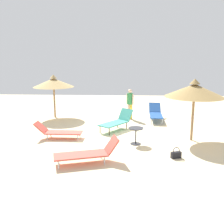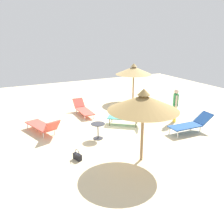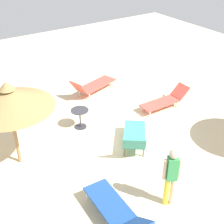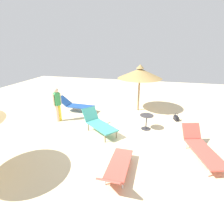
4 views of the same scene
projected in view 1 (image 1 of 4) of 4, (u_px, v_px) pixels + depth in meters
name	position (u px, v px, depth m)	size (l,w,h in m)	color
ground	(119.00, 137.00, 11.59)	(24.00, 24.00, 0.10)	beige
parasol_umbrella_far_right	(194.00, 90.00, 10.63)	(2.43, 2.43, 2.61)	olive
parasol_umbrella_far_left	(54.00, 83.00, 14.77)	(2.31, 2.31, 2.47)	olive
lounge_chair_near_left	(58.00, 131.00, 11.24)	(2.03, 0.62, 0.71)	#CC4C3F
lounge_chair_center	(156.00, 113.00, 14.38)	(0.75, 2.12, 0.81)	#1E478C
lounge_chair_edge	(117.00, 121.00, 12.47)	(1.68, 1.88, 0.93)	teal
lounge_chair_front	(89.00, 152.00, 8.67)	(2.24, 1.25, 0.83)	#CC4C3F
person_standing_near_right	(130.00, 102.00, 14.57)	(0.40, 0.32, 1.69)	beige
handbag	(176.00, 154.00, 9.11)	(0.39, 0.25, 0.41)	black
side_table_round	(136.00, 133.00, 10.48)	(0.61, 0.61, 0.68)	#2D2D33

